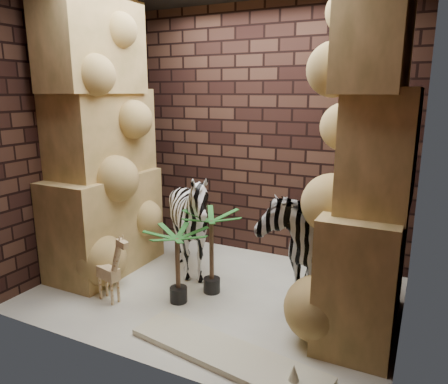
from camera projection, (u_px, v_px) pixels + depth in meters
The scene contains 13 objects.
floor at pixel (215, 293), 4.25m from camera, with size 3.50×3.50×0.00m, color #EDECCE.
wall_back at pixel (262, 134), 4.99m from camera, with size 3.50×3.50×0.00m, color black.
wall_front at pixel (128, 167), 2.81m from camera, with size 3.50×3.50×0.00m, color black.
wall_left at pixel (75, 137), 4.65m from camera, with size 3.00×3.00×0.00m, color black.
wall_right at pixel (419, 159), 3.15m from camera, with size 3.00×3.00×0.00m, color black.
rock_pillar_left at pixel (99, 139), 4.50m from camera, with size 0.68×1.30×3.00m, color #DFB26D, non-canonical shape.
rock_pillar_right at pixel (373, 156), 3.29m from camera, with size 0.58×1.25×3.00m, color #DFB26D, non-canonical shape.
zebra_right at pixel (301, 229), 4.05m from camera, with size 0.63×1.17×1.38m, color white.
zebra_left at pixel (191, 228), 4.53m from camera, with size 0.98×1.22×1.10m, color white.
giraffe_toy at pixel (108, 265), 4.01m from camera, with size 0.38×0.13×0.74m, color #DAB883, non-canonical shape.
palm_front at pixel (212, 252), 4.16m from camera, with size 0.36×0.36×0.86m, color #154818, non-canonical shape.
palm_back at pixel (178, 266), 3.98m from camera, with size 0.36×0.36×0.75m, color #154818, non-canonical shape.
surfboard at pixel (226, 354), 3.21m from camera, with size 1.63×0.40×0.05m, color beige.
Camera 1 is at (1.81, -3.45, 1.99)m, focal length 33.44 mm.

